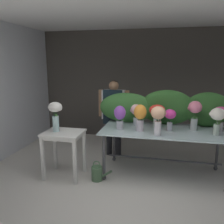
{
  "coord_description": "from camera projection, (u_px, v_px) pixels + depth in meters",
  "views": [
    {
      "loc": [
        0.46,
        -2.51,
        1.94
      ],
      "look_at": [
        -0.37,
        1.15,
        1.14
      ],
      "focal_mm": 37.5,
      "sensor_mm": 36.0,
      "label": 1
    }
  ],
  "objects": [
    {
      "name": "vase_scarlet_anemones",
      "position": [
        157.0,
        113.0,
        4.06
      ],
      "size": [
        0.28,
        0.28,
        0.41
      ],
      "color": "silver",
      "rests_on": "display_table_glass"
    },
    {
      "name": "vase_sunset_lilies",
      "position": [
        140.0,
        116.0,
        3.85
      ],
      "size": [
        0.21,
        0.21,
        0.45
      ],
      "color": "silver",
      "rests_on": "display_table_glass"
    },
    {
      "name": "vase_peach_stock",
      "position": [
        158.0,
        117.0,
        3.61
      ],
      "size": [
        0.24,
        0.23,
        0.46
      ],
      "color": "silver",
      "rests_on": "display_table_glass"
    },
    {
      "name": "vase_violet_hydrangea",
      "position": [
        120.0,
        115.0,
        3.98
      ],
      "size": [
        0.2,
        0.2,
        0.41
      ],
      "color": "silver",
      "rests_on": "display_table_glass"
    },
    {
      "name": "foliage_backdrop",
      "position": [
        164.0,
        108.0,
        4.27
      ],
      "size": [
        2.36,
        0.29,
        0.64
      ],
      "color": "#387033",
      "rests_on": "display_table_glass"
    },
    {
      "name": "vase_fuchsia_tulips",
      "position": [
        221.0,
        115.0,
        3.84
      ],
      "size": [
        0.24,
        0.24,
        0.41
      ],
      "color": "silver",
      "rests_on": "display_table_glass"
    },
    {
      "name": "vase_blush_snapdragons",
      "position": [
        136.0,
        112.0,
        4.18
      ],
      "size": [
        0.21,
        0.2,
        0.39
      ],
      "color": "silver",
      "rests_on": "display_table_glass"
    },
    {
      "name": "ceiling_slab",
      "position": [
        141.0,
        11.0,
        3.95
      ],
      "size": [
        5.6,
        3.56,
        0.12
      ],
      "primitive_type": "cube",
      "color": "silver",
      "rests_on": "wall_back"
    },
    {
      "name": "display_table_glass",
      "position": [
        164.0,
        136.0,
        3.99
      ],
      "size": [
        2.12,
        0.99,
        0.82
      ],
      "color": "silver",
      "rests_on": "ground"
    },
    {
      "name": "ground_plane",
      "position": [
        137.0,
        164.0,
        4.53
      ],
      "size": [
        7.56,
        7.56,
        0.0
      ],
      "primitive_type": "plane",
      "color": "silver"
    },
    {
      "name": "wall_back",
      "position": [
        146.0,
        86.0,
        5.89
      ],
      "size": [
        5.48,
        0.12,
        2.73
      ],
      "primitive_type": "cube",
      "color": "#4C4742",
      "rests_on": "ground"
    },
    {
      "name": "side_table_white",
      "position": [
        64.0,
        139.0,
        3.95
      ],
      "size": [
        0.64,
        0.53,
        0.8
      ],
      "color": "white",
      "rests_on": "ground"
    },
    {
      "name": "vase_rosy_carnations",
      "position": [
        195.0,
        112.0,
        3.9
      ],
      "size": [
        0.23,
        0.22,
        0.5
      ],
      "color": "silver",
      "rests_on": "display_table_glass"
    },
    {
      "name": "florist",
      "position": [
        114.0,
        110.0,
        4.81
      ],
      "size": [
        0.64,
        0.24,
        1.59
      ],
      "color": "#232328",
      "rests_on": "ground"
    },
    {
      "name": "vase_magenta_peonies",
      "position": [
        170.0,
        117.0,
        3.87
      ],
      "size": [
        0.2,
        0.2,
        0.37
      ],
      "color": "silver",
      "rests_on": "display_table_glass"
    },
    {
      "name": "vase_white_roses_tall",
      "position": [
        55.0,
        113.0,
        3.88
      ],
      "size": [
        0.24,
        0.23,
        0.5
      ],
      "color": "silver",
      "rests_on": "side_table_white"
    },
    {
      "name": "vase_ivory_freesia",
      "position": [
        217.0,
        117.0,
        3.63
      ],
      "size": [
        0.24,
        0.23,
        0.44
      ],
      "color": "silver",
      "rests_on": "display_table_glass"
    },
    {
      "name": "watering_can",
      "position": [
        97.0,
        173.0,
        3.9
      ],
      "size": [
        0.35,
        0.18,
        0.34
      ],
      "color": "#4C704C",
      "rests_on": "ground"
    },
    {
      "name": "wall_left",
      "position": [
        6.0,
        91.0,
        4.84
      ],
      "size": [
        0.12,
        3.56,
        2.73
      ],
      "primitive_type": "cube",
      "color": "silver",
      "rests_on": "ground"
    }
  ]
}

